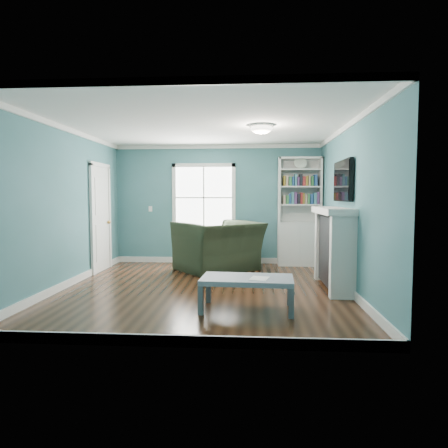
{
  "coord_description": "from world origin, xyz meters",
  "views": [
    {
      "loc": [
        0.75,
        -6.28,
        1.48
      ],
      "look_at": [
        0.29,
        0.4,
        1.01
      ],
      "focal_mm": 32.0,
      "sensor_mm": 36.0,
      "label": 1
    }
  ],
  "objects": [
    {
      "name": "ceiling_fixture",
      "position": [
        0.9,
        0.1,
        2.55
      ],
      "size": [
        0.38,
        0.38,
        0.15
      ],
      "color": "white",
      "rests_on": "room_walls"
    },
    {
      "name": "bookshelf",
      "position": [
        1.77,
        2.3,
        0.92
      ],
      "size": [
        0.9,
        0.35,
        2.31
      ],
      "color": "silver",
      "rests_on": "ground"
    },
    {
      "name": "window",
      "position": [
        -0.3,
        2.49,
        1.45
      ],
      "size": [
        1.4,
        0.06,
        1.5
      ],
      "color": "white",
      "rests_on": "room_walls"
    },
    {
      "name": "coffee_table",
      "position": [
        0.7,
        -1.15,
        0.37
      ],
      "size": [
        1.22,
        0.72,
        0.43
      ],
      "rotation": [
        0.0,
        0.0,
        -0.06
      ],
      "color": "#474F56",
      "rests_on": "ground"
    },
    {
      "name": "trim",
      "position": [
        0.0,
        0.0,
        1.24
      ],
      "size": [
        4.5,
        5.0,
        2.6
      ],
      "color": "white",
      "rests_on": "ground"
    },
    {
      "name": "door",
      "position": [
        -2.22,
        1.4,
        1.07
      ],
      "size": [
        0.12,
        0.98,
        2.17
      ],
      "color": "silver",
      "rests_on": "ground"
    },
    {
      "name": "fireplace",
      "position": [
        2.08,
        0.2,
        0.64
      ],
      "size": [
        0.44,
        1.58,
        1.3
      ],
      "color": "black",
      "rests_on": "ground"
    },
    {
      "name": "paper_sheet",
      "position": [
        0.85,
        -1.22,
        0.43
      ],
      "size": [
        0.28,
        0.32,
        0.0
      ],
      "primitive_type": "cube",
      "rotation": [
        0.0,
        0.0,
        -0.25
      ],
      "color": "white",
      "rests_on": "coffee_table"
    },
    {
      "name": "recliner",
      "position": [
        0.1,
        1.6,
        0.65
      ],
      "size": [
        1.77,
        1.7,
        1.3
      ],
      "primitive_type": "imported",
      "rotation": [
        0.0,
        0.0,
        -2.45
      ],
      "color": "black",
      "rests_on": "ground"
    },
    {
      "name": "room_walls",
      "position": [
        0.0,
        0.0,
        1.58
      ],
      "size": [
        5.0,
        5.0,
        5.0
      ],
      "color": "#366C6E",
      "rests_on": "ground"
    },
    {
      "name": "floor",
      "position": [
        0.0,
        0.0,
        0.0
      ],
      "size": [
        5.0,
        5.0,
        0.0
      ],
      "primitive_type": "plane",
      "color": "black",
      "rests_on": "ground"
    },
    {
      "name": "tv",
      "position": [
        2.2,
        0.2,
        1.72
      ],
      "size": [
        0.06,
        1.1,
        0.65
      ],
      "primitive_type": "cube",
      "color": "black",
      "rests_on": "fireplace"
    },
    {
      "name": "light_switch",
      "position": [
        -1.5,
        2.48,
        1.2
      ],
      "size": [
        0.08,
        0.01,
        0.12
      ],
      "primitive_type": "cube",
      "color": "white",
      "rests_on": "room_walls"
    }
  ]
}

